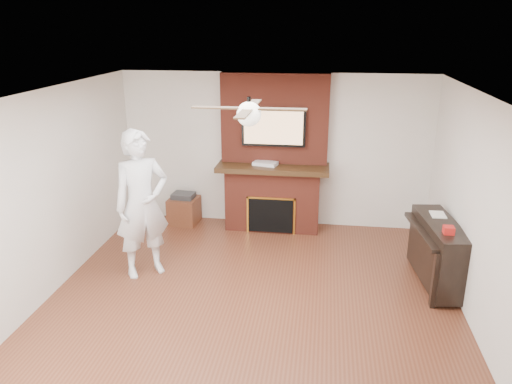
# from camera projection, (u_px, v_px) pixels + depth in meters

# --- Properties ---
(room_shell) EXTENTS (5.36, 5.86, 2.86)m
(room_shell) POSITION_uv_depth(u_px,v_px,m) (249.00, 210.00, 5.56)
(room_shell) COLOR #502617
(room_shell) RESTS_ON ground
(fireplace) EXTENTS (1.78, 0.64, 2.50)m
(fireplace) POSITION_uv_depth(u_px,v_px,m) (273.00, 169.00, 8.03)
(fireplace) COLOR maroon
(fireplace) RESTS_ON ground
(tv) EXTENTS (1.00, 0.08, 0.60)m
(tv) POSITION_uv_depth(u_px,v_px,m) (274.00, 127.00, 7.76)
(tv) COLOR black
(tv) RESTS_ON fireplace
(ceiling_fan) EXTENTS (1.21, 1.21, 0.31)m
(ceiling_fan) POSITION_uv_depth(u_px,v_px,m) (249.00, 113.00, 5.21)
(ceiling_fan) COLOR black
(ceiling_fan) RESTS_ON room_shell
(person) EXTENTS (0.87, 0.83, 1.97)m
(person) POSITION_uv_depth(u_px,v_px,m) (142.00, 204.00, 6.48)
(person) COLOR silver
(person) RESTS_ON ground
(side_table) EXTENTS (0.50, 0.50, 0.53)m
(side_table) POSITION_uv_depth(u_px,v_px,m) (184.00, 209.00, 8.40)
(side_table) COLOR #572B19
(side_table) RESTS_ON ground
(piano) EXTENTS (0.63, 1.35, 0.95)m
(piano) POSITION_uv_depth(u_px,v_px,m) (438.00, 251.00, 6.36)
(piano) COLOR black
(piano) RESTS_ON ground
(cable_box) EXTENTS (0.41, 0.30, 0.05)m
(cable_box) POSITION_uv_depth(u_px,v_px,m) (265.00, 163.00, 7.92)
(cable_box) COLOR silver
(cable_box) RESTS_ON fireplace
(candle_orange) EXTENTS (0.07, 0.07, 0.11)m
(candle_orange) POSITION_uv_depth(u_px,v_px,m) (264.00, 226.00, 8.20)
(candle_orange) COLOR red
(candle_orange) RESTS_ON ground
(candle_green) EXTENTS (0.07, 0.07, 0.10)m
(candle_green) POSITION_uv_depth(u_px,v_px,m) (267.00, 228.00, 8.14)
(candle_green) COLOR #366C2B
(candle_green) RESTS_ON ground
(candle_cream) EXTENTS (0.08, 0.08, 0.11)m
(candle_cream) POSITION_uv_depth(u_px,v_px,m) (278.00, 227.00, 8.15)
(candle_cream) COLOR beige
(candle_cream) RESTS_ON ground
(candle_blue) EXTENTS (0.06, 0.06, 0.09)m
(candle_blue) POSITION_uv_depth(u_px,v_px,m) (286.00, 229.00, 8.11)
(candle_blue) COLOR #374DA5
(candle_blue) RESTS_ON ground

